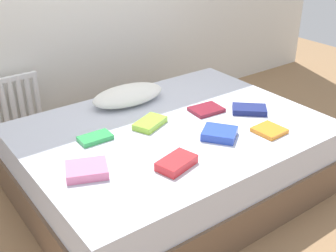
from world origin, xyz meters
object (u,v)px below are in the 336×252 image
bed (172,158)px  textbook_blue (219,133)px  radiator (18,109)px  textbook_pink (87,170)px  textbook_orange (269,130)px  textbook_lime (150,123)px  textbook_red (177,163)px  textbook_maroon (206,110)px  textbook_green (95,138)px  textbook_navy (249,110)px  pillow (128,95)px

bed → textbook_blue: textbook_blue is taller
radiator → textbook_pink: bearing=-92.8°
textbook_orange → bed: bearing=133.0°
textbook_lime → textbook_red: size_ratio=1.02×
textbook_blue → textbook_red: (-0.43, -0.11, -0.00)m
bed → textbook_blue: size_ratio=9.61×
radiator → textbook_lime: (0.54, -1.11, 0.16)m
textbook_maroon → textbook_pink: bearing=-163.6°
textbook_maroon → textbook_green: 0.85m
bed → textbook_navy: (0.57, -0.15, 0.27)m
textbook_navy → textbook_lime: 0.73m
textbook_pink → textbook_orange: size_ratio=1.26×
textbook_green → textbook_orange: 1.12m
bed → textbook_maroon: (0.34, 0.04, 0.27)m
textbook_navy → textbook_pink: 1.30m
textbook_navy → textbook_pink: textbook_pink is taller
textbook_green → textbook_red: bearing=-66.8°
bed → textbook_lime: bearing=141.6°
textbook_lime → textbook_red: (-0.16, -0.51, 0.01)m
bed → textbook_orange: size_ratio=11.18×
textbook_orange → textbook_green: bearing=146.3°
textbook_navy → textbook_orange: (-0.12, -0.29, -0.01)m
textbook_green → textbook_orange: textbook_green is taller
textbook_lime → textbook_pink: textbook_pink is taller
pillow → textbook_maroon: (0.37, -0.46, -0.05)m
textbook_red → textbook_maroon: bearing=22.1°
bed → textbook_lime: size_ratio=8.61×
textbook_maroon → textbook_green: textbook_green is taller
radiator → textbook_lime: radiator is taller
textbook_lime → textbook_navy: bearing=-42.5°
bed → textbook_pink: 0.80m
textbook_navy → textbook_maroon: bearing=-176.6°
textbook_maroon → textbook_orange: 0.50m
textbook_maroon → textbook_red: (-0.62, -0.46, 0.01)m
pillow → textbook_green: 0.60m
pillow → textbook_orange: (0.49, -0.95, -0.05)m
pillow → textbook_maroon: size_ratio=2.58×
textbook_red → textbook_orange: bearing=-16.7°
radiator → textbook_red: 1.67m
textbook_blue → textbook_navy: bearing=72.8°
textbook_lime → textbook_red: bearing=-130.9°
textbook_maroon → textbook_green: size_ratio=1.08×
textbook_green → pillow: bearing=39.0°
textbook_lime → textbook_pink: bearing=-178.6°
textbook_pink → bed: bearing=36.6°
bed → textbook_green: textbook_green is taller
pillow → textbook_lime: bearing=-101.5°
textbook_green → textbook_pink: textbook_pink is taller
textbook_pink → textbook_red: bearing=-5.5°
bed → textbook_pink: (-0.72, -0.18, 0.28)m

